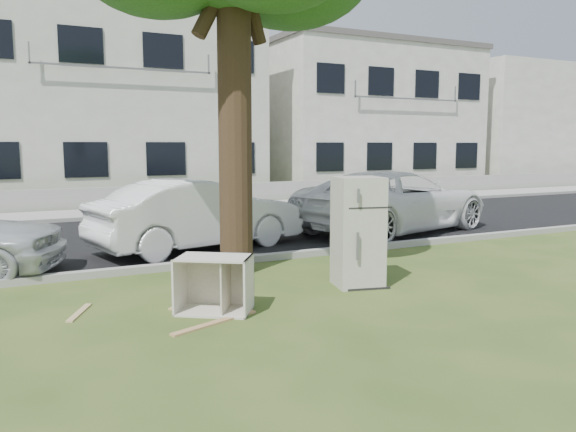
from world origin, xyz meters
name	(u,v)px	position (x,y,z in m)	size (l,w,h in m)	color
ground	(309,295)	(0.00, 0.00, 0.00)	(120.00, 120.00, 0.00)	#304C1B
road	(189,234)	(0.00, 6.00, 0.01)	(120.00, 7.00, 0.01)	black
kerb_near	(245,263)	(0.00, 2.45, 0.00)	(120.00, 0.18, 0.12)	gray
kerb_far	(154,217)	(0.00, 9.55, 0.00)	(120.00, 0.18, 0.12)	gray
sidewalk	(144,212)	(0.00, 11.00, 0.01)	(120.00, 2.80, 0.01)	gray
low_wall	(133,197)	(0.00, 12.60, 0.35)	(120.00, 0.15, 0.70)	gray
townhouse_center	(107,105)	(0.00, 17.50, 3.72)	(11.22, 8.16, 7.44)	silver
townhouse_right	(354,118)	(12.00, 17.50, 3.42)	(10.20, 8.16, 6.84)	white
filler_right	(539,127)	(26.00, 18.00, 3.20)	(16.00, 9.00, 6.40)	silver
fridge	(358,232)	(0.92, 0.17, 0.82)	(0.67, 0.63, 1.64)	beige
cabinet	(214,284)	(-1.45, -0.16, 0.36)	(0.92, 0.57, 0.72)	silver
plank_a	(215,323)	(-1.60, -0.62, 0.01)	(1.25, 0.10, 0.02)	tan
plank_b	(203,312)	(-1.60, -0.13, 0.01)	(0.94, 0.09, 0.02)	tan
plank_c	(79,313)	(-3.01, 0.52, 0.01)	(0.75, 0.08, 0.02)	tan
car_center	(199,214)	(-0.33, 4.08, 0.71)	(1.51, 4.32, 1.42)	silver
car_right	(395,201)	(4.66, 4.27, 0.74)	(2.46, 5.34, 1.49)	white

